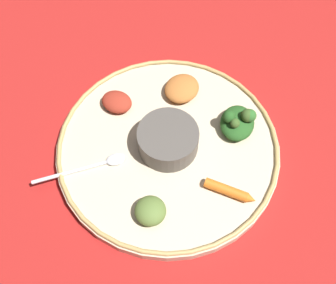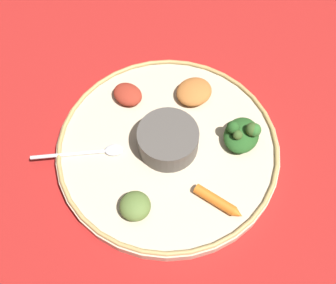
% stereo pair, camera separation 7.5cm
% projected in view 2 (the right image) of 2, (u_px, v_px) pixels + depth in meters
% --- Properties ---
extents(ground_plane, '(2.40, 2.40, 0.00)m').
position_uv_depth(ground_plane, '(168.00, 152.00, 0.78)').
color(ground_plane, maroon).
extents(platter, '(0.41, 0.41, 0.02)m').
position_uv_depth(platter, '(168.00, 149.00, 0.77)').
color(platter, '#C6B293').
rests_on(platter, ground_plane).
extents(platter_rim, '(0.40, 0.40, 0.01)m').
position_uv_depth(platter_rim, '(168.00, 145.00, 0.76)').
color(platter_rim, tan).
rests_on(platter_rim, platter).
extents(center_bowl, '(0.11, 0.11, 0.05)m').
position_uv_depth(center_bowl, '(168.00, 139.00, 0.74)').
color(center_bowl, '#4C4742').
rests_on(center_bowl, platter).
extents(spoon, '(0.16, 0.06, 0.01)m').
position_uv_depth(spoon, '(92.00, 152.00, 0.75)').
color(spoon, silver).
rests_on(spoon, platter).
extents(greens_pile, '(0.10, 0.10, 0.05)m').
position_uv_depth(greens_pile, '(243.00, 134.00, 0.75)').
color(greens_pile, '#23511E').
rests_on(greens_pile, platter).
extents(carrot_near_spoon, '(0.06, 0.08, 0.02)m').
position_uv_depth(carrot_near_spoon, '(218.00, 202.00, 0.70)').
color(carrot_near_spoon, orange).
rests_on(carrot_near_spoon, platter).
extents(mound_chickpea, '(0.09, 0.08, 0.03)m').
position_uv_depth(mound_chickpea, '(194.00, 92.00, 0.80)').
color(mound_chickpea, '#B2662D').
rests_on(mound_chickpea, platter).
extents(mound_collards, '(0.07, 0.07, 0.03)m').
position_uv_depth(mound_collards, '(135.00, 206.00, 0.69)').
color(mound_collards, '#567033').
rests_on(mound_collards, platter).
extents(mound_beet, '(0.07, 0.08, 0.03)m').
position_uv_depth(mound_beet, '(128.00, 94.00, 0.80)').
color(mound_beet, maroon).
rests_on(mound_beet, platter).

